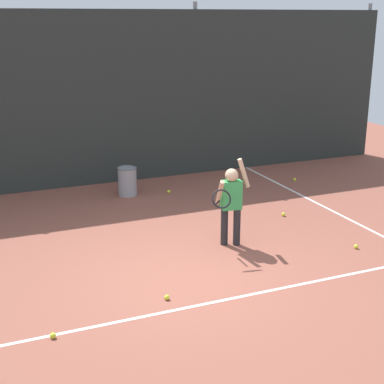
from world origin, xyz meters
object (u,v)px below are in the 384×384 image
(tennis_player, at_px, (231,200))
(tennis_ball_5, at_px, (234,193))
(tennis_ball_2, at_px, (167,297))
(tennis_ball_4, at_px, (169,192))
(ball_hopper, at_px, (127,181))
(tennis_ball_0, at_px, (284,214))
(tennis_ball_6, at_px, (295,180))
(tennis_ball_3, at_px, (53,336))
(tennis_ball_8, at_px, (356,247))

(tennis_player, xyz_separation_m, tennis_ball_5, (1.22, 2.27, -0.69))
(tennis_ball_2, relative_size, tennis_ball_4, 1.00)
(tennis_player, relative_size, ball_hopper, 2.40)
(ball_hopper, relative_size, tennis_ball_2, 8.52)
(tennis_ball_2, xyz_separation_m, tennis_ball_4, (1.56, 4.12, 0.00))
(tennis_ball_0, xyz_separation_m, tennis_ball_6, (1.38, 1.81, 0.00))
(ball_hopper, relative_size, tennis_ball_3, 8.52)
(tennis_ball_2, bearing_deg, tennis_ball_8, 7.37)
(tennis_player, xyz_separation_m, tennis_ball_6, (2.83, 2.62, -0.69))
(tennis_ball_4, bearing_deg, tennis_ball_0, -55.70)
(tennis_ball_5, relative_size, tennis_ball_6, 1.00)
(tennis_ball_0, relative_size, tennis_ball_8, 1.00)
(tennis_ball_2, height_order, tennis_ball_4, same)
(ball_hopper, relative_size, tennis_ball_8, 8.52)
(tennis_ball_4, xyz_separation_m, tennis_ball_8, (1.63, -3.71, 0.00))
(ball_hopper, xyz_separation_m, tennis_ball_0, (2.17, -2.23, -0.26))
(tennis_ball_6, bearing_deg, tennis_ball_0, -127.31)
(ball_hopper, relative_size, tennis_ball_0, 8.52)
(tennis_ball_0, relative_size, tennis_ball_5, 1.00)
(tennis_ball_8, bearing_deg, tennis_ball_4, 113.80)
(tennis_ball_6, bearing_deg, tennis_ball_3, -143.71)
(tennis_ball_2, bearing_deg, tennis_player, 40.39)
(tennis_ball_6, bearing_deg, tennis_player, -137.18)
(tennis_ball_5, bearing_deg, ball_hopper, 158.39)
(tennis_ball_0, bearing_deg, tennis_ball_8, -81.62)
(tennis_ball_2, bearing_deg, tennis_ball_0, 35.27)
(tennis_ball_2, relative_size, tennis_ball_6, 1.00)
(tennis_ball_2, xyz_separation_m, tennis_ball_6, (4.33, 3.90, 0.00))
(tennis_ball_6, height_order, tennis_ball_8, same)
(ball_hopper, xyz_separation_m, tennis_ball_4, (0.78, -0.19, -0.26))
(tennis_ball_2, xyz_separation_m, tennis_ball_5, (2.72, 3.54, 0.00))
(ball_hopper, xyz_separation_m, tennis_ball_8, (2.42, -3.90, -0.26))
(tennis_ball_2, bearing_deg, ball_hopper, 79.85)
(tennis_ball_6, relative_size, tennis_ball_8, 1.00)
(tennis_player, height_order, tennis_ball_5, tennis_player)
(ball_hopper, height_order, tennis_ball_2, ball_hopper)
(tennis_ball_2, xyz_separation_m, tennis_ball_3, (-1.45, -0.34, 0.00))
(tennis_ball_5, bearing_deg, tennis_player, -118.29)
(tennis_ball_2, height_order, tennis_ball_5, same)
(ball_hopper, bearing_deg, tennis_ball_8, -58.18)
(tennis_ball_3, bearing_deg, tennis_ball_0, 28.91)
(tennis_ball_0, distance_m, tennis_ball_8, 1.69)
(tennis_player, height_order, ball_hopper, tennis_player)
(tennis_ball_5, height_order, tennis_ball_8, same)
(ball_hopper, height_order, tennis_ball_8, ball_hopper)
(tennis_player, relative_size, tennis_ball_2, 20.46)
(tennis_ball_4, relative_size, tennis_ball_5, 1.00)
(tennis_player, height_order, tennis_ball_0, tennis_player)
(tennis_ball_0, relative_size, tennis_ball_3, 1.00)
(ball_hopper, bearing_deg, tennis_ball_5, -21.61)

